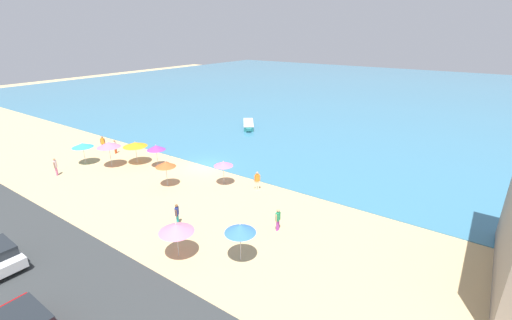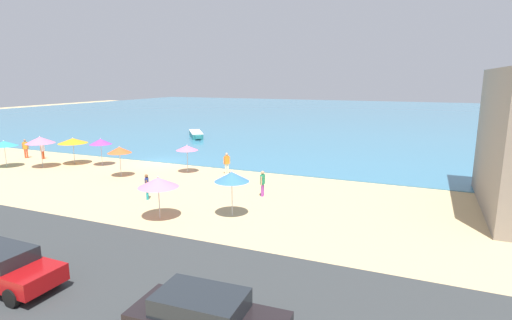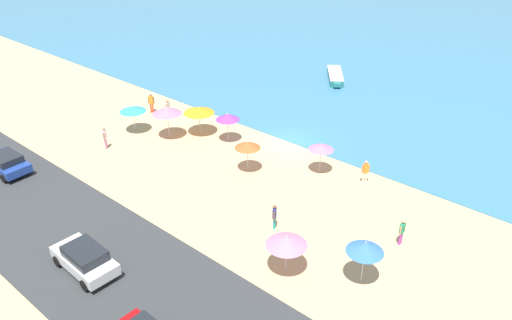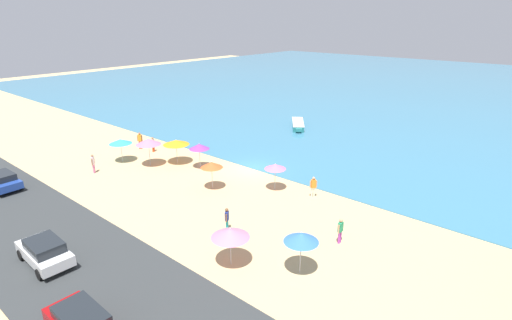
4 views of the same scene
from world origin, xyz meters
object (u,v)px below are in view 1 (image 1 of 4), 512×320
Objects in this scene: bather_3 at (278,218)px; bather_1 at (103,143)px; beach_umbrella_0 at (135,144)px; bather_0 at (115,146)px; beach_umbrella_1 at (176,228)px; beach_umbrella_4 at (223,164)px; beach_umbrella_7 at (166,164)px; bather_2 at (257,180)px; skiff_nearshore at (248,125)px; beach_umbrella_6 at (156,148)px; beach_umbrella_3 at (108,145)px; beach_umbrella_2 at (240,229)px; bather_4 at (177,213)px; beach_umbrella_5 at (82,145)px; bather_5 at (55,166)px.

bather_1 is at bearing 173.58° from bather_3.
bather_0 is at bearing 173.11° from beach_umbrella_0.
beach_umbrella_4 is (-4.47, 9.78, -0.01)m from beach_umbrella_1.
bather_0 is 0.95× the size of bather_3.
bather_2 is (7.11, 3.95, -1.12)m from beach_umbrella_7.
beach_umbrella_7 reaches higher than skiff_nearshore.
beach_umbrella_0 is 1.05× the size of beach_umbrella_1.
beach_umbrella_7 is at bearing 177.12° from bather_3.
bather_3 is at bearing -25.13° from beach_umbrella_4.
bather_2 is at bearing 7.05° from beach_umbrella_6.
beach_umbrella_3 reaches higher than bather_3.
skiff_nearshore is at bearing 82.08° from beach_umbrella_3.
bather_4 is at bearing 173.59° from beach_umbrella_2.
beach_umbrella_6 is at bearing 155.78° from beach_umbrella_2.
beach_umbrella_3 reaches higher than beach_umbrella_2.
beach_umbrella_6 reaches higher than bather_4.
beach_umbrella_1 is 1.04× the size of beach_umbrella_4.
beach_umbrella_5 is at bearing -159.32° from beach_umbrella_3.
beach_umbrella_4 is at bearing 154.87° from bather_3.
bather_3 is at bearing -42.97° from bather_2.
beach_umbrella_2 is at bearing -54.94° from skiff_nearshore.
bather_0 is 18.35m from bather_4.
beach_umbrella_2 is 1.10× the size of beach_umbrella_5.
bather_4 is (-6.36, -3.44, -0.03)m from bather_3.
beach_umbrella_7 is 1.32× the size of bather_1.
beach_umbrella_1 is at bearing -62.33° from skiff_nearshore.
beach_umbrella_1 is 0.98× the size of beach_umbrella_6.
bather_1 is at bearing 170.43° from beach_umbrella_7.
bather_1 is at bearing 112.24° from bather_5.
bather_3 reaches higher than skiff_nearshore.
beach_umbrella_4 is at bearing -165.62° from bather_2.
bather_3 is (12.00, -0.60, -1.14)m from beach_umbrella_7.
beach_umbrella_4 is at bearing -60.62° from skiff_nearshore.
beach_umbrella_0 is at bearing 154.35° from bather_4.
beach_umbrella_2 is at bearing -21.76° from beach_umbrella_7.
beach_umbrella_4 reaches higher than bather_3.
bather_0 is (-23.37, 7.29, -1.34)m from beach_umbrella_2.
beach_umbrella_1 is at bearing -21.27° from beach_umbrella_3.
beach_umbrella_2 is at bearing -0.65° from bather_5.
beach_umbrella_2 reaches higher than bather_4.
bather_2 is at bearing 137.03° from bather_3.
beach_umbrella_6 reaches higher than bather_1.
beach_umbrella_1 is 0.99× the size of beach_umbrella_7.
beach_umbrella_2 is 24.52m from bather_0.
bather_3 is at bearing -1.47° from beach_umbrella_3.
beach_umbrella_5 is 1.40× the size of bather_3.
beach_umbrella_5 is 1.48× the size of bather_0.
beach_umbrella_7 is 0.48× the size of skiff_nearshore.
beach_umbrella_0 is 13.99m from bather_4.
bather_3 is (0.11, 4.14, -1.29)m from beach_umbrella_2.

